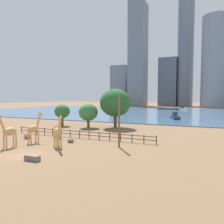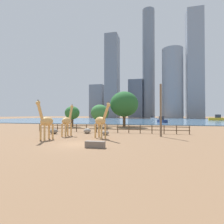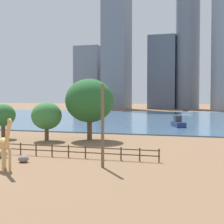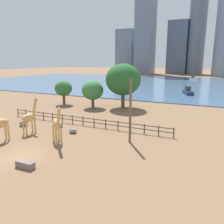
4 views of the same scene
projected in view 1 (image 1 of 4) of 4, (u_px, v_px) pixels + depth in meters
name	position (u px, v px, depth m)	size (l,w,h in m)	color
ground_plane	(160.00, 112.00, 98.93)	(400.00, 400.00, 0.00)	brown
harbor_water	(158.00, 113.00, 96.18)	(180.00, 86.00, 0.20)	#476B8C
giraffe_tall	(58.00, 132.00, 29.51)	(2.86, 2.51, 4.65)	tan
giraffe_companion	(34.00, 129.00, 32.76)	(0.99, 2.79, 4.63)	tan
giraffe_young	(9.00, 131.00, 29.53)	(1.09, 2.94, 4.78)	tan
utility_pole	(119.00, 121.00, 29.66)	(0.28, 0.28, 7.25)	brown
boulder_near_fence	(58.00, 136.00, 35.80)	(1.15, 1.11, 0.84)	gray
boulder_by_pole	(71.00, 140.00, 33.05)	(1.05, 0.88, 0.66)	gray
boulder_small	(27.00, 136.00, 36.17)	(1.28, 1.14, 0.86)	gray
feeding_trough	(32.00, 158.00, 23.50)	(1.80, 0.60, 0.60)	#72665B
enclosure_fence	(80.00, 134.00, 36.65)	(26.12, 0.14, 1.30)	#4C3826
tree_left_large	(62.00, 111.00, 52.04)	(3.65, 3.65, 5.13)	brown
tree_center_broad	(115.00, 103.00, 48.86)	(6.92, 6.92, 8.75)	brown
tree_right_tall	(88.00, 112.00, 48.84)	(4.27, 4.27, 5.42)	brown
boat_sailboat	(175.00, 117.00, 66.23)	(3.51, 5.38, 2.23)	navy
boat_tug	(183.00, 108.00, 118.07)	(4.21, 3.63, 1.82)	silver
skyline_tower_needle	(168.00, 82.00, 170.55)	(13.81, 10.34, 37.23)	slate
skyline_tower_glass	(121.00, 86.00, 179.77)	(13.23, 13.71, 32.26)	slate
skyline_block_left	(186.00, 36.00, 163.45)	(11.77, 11.77, 105.26)	slate
skyline_block_right	(215.00, 62.00, 139.73)	(16.97, 16.97, 58.27)	gray
skyline_tower_short	(138.00, 55.00, 166.48)	(11.71, 15.59, 77.71)	slate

